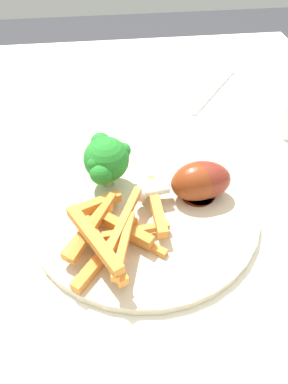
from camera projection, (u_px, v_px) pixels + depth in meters
dining_table at (184, 273)px, 0.51m from camera, size 1.16×0.71×0.73m
dinner_plate at (144, 207)px, 0.45m from camera, size 0.29×0.29×0.01m
broccoli_floret_front at (106, 158)px, 0.44m from camera, size 0.07×0.06×0.07m
carrot_fries_pile at (113, 231)px, 0.39m from camera, size 0.15×0.12×0.04m
chicken_drumstick_near at (198, 181)px, 0.44m from camera, size 0.05×0.12×0.05m
chicken_drumstick_far at (196, 182)px, 0.44m from camera, size 0.06×0.12×0.05m
fork at (214, 90)px, 0.66m from camera, size 0.16×0.13×0.00m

